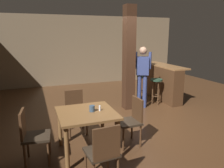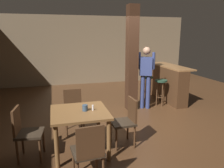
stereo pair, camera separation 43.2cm
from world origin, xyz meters
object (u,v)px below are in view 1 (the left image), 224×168
at_px(chair_west, 31,134).
at_px(salt_shaker, 100,108).
at_px(dining_table, 87,119).
at_px(chair_south, 103,151).
at_px(standing_person, 142,73).
at_px(napkin_cup, 92,109).
at_px(bar_counter, 161,82).
at_px(chair_east, 132,119).
at_px(bar_stool_near, 156,85).
at_px(bar_stool_mid, 142,82).
at_px(chair_north, 75,109).

xyz_separation_m(chair_west, salt_shaker, (1.13, -0.01, 0.30)).
relative_size(dining_table, chair_west, 1.09).
bearing_deg(chair_south, standing_person, 53.61).
bearing_deg(napkin_cup, dining_table, 174.45).
relative_size(chair_west, bar_counter, 0.47).
xyz_separation_m(chair_east, chair_south, (-0.85, -0.92, 0.00)).
height_order(bar_stool_near, bar_stool_mid, bar_stool_near).
bearing_deg(standing_person, salt_shaker, -133.87).
relative_size(chair_west, chair_south, 1.00).
bearing_deg(bar_stool_mid, chair_west, -141.96).
distance_m(chair_east, chair_west, 1.77).
relative_size(salt_shaker, bar_counter, 0.05).
bearing_deg(bar_stool_near, bar_stool_mid, 104.45).
relative_size(chair_north, chair_south, 1.00).
xyz_separation_m(dining_table, chair_west, (-0.90, -0.01, -0.13)).
bearing_deg(chair_north, bar_stool_near, 23.01).
bearing_deg(bar_counter, bar_stool_near, -133.58).
xyz_separation_m(chair_north, standing_person, (2.09, 0.98, 0.50)).
distance_m(chair_north, bar_counter, 3.48).
height_order(dining_table, bar_stool_near, bar_stool_near).
relative_size(dining_table, chair_east, 1.09).
height_order(chair_south, bar_stool_near, chair_south).
relative_size(chair_east, chair_south, 1.00).
distance_m(chair_east, chair_south, 1.26).
relative_size(bar_counter, bar_stool_mid, 2.51).
height_order(napkin_cup, salt_shaker, napkin_cup).
xyz_separation_m(salt_shaker, standing_person, (1.83, 1.90, 0.20)).
distance_m(chair_east, chair_north, 1.25).
distance_m(dining_table, standing_person, 2.81).
distance_m(dining_table, chair_south, 0.91).
distance_m(bar_counter, bar_stool_mid, 0.62).
distance_m(chair_south, salt_shaker, 0.96).
distance_m(napkin_cup, standing_person, 2.73).
height_order(chair_east, chair_west, same).
height_order(chair_north, bar_stool_mid, chair_north).
distance_m(chair_west, bar_stool_near, 4.05).
distance_m(chair_west, chair_south, 1.28).
relative_size(chair_south, salt_shaker, 9.36).
relative_size(chair_east, bar_counter, 0.47).
relative_size(dining_table, bar_stool_near, 1.27).
bearing_deg(salt_shaker, chair_north, 105.79).
relative_size(chair_west, napkin_cup, 8.40).
height_order(bar_counter, bar_stool_near, bar_counter).
distance_m(chair_west, chair_north, 1.26).
bearing_deg(napkin_cup, salt_shaker, -4.85).
xyz_separation_m(standing_person, bar_stool_mid, (0.39, 0.73, -0.44)).
distance_m(chair_west, bar_counter, 4.69).
height_order(chair_east, napkin_cup, chair_east).
bearing_deg(salt_shaker, bar_counter, 41.64).
relative_size(napkin_cup, standing_person, 0.06).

